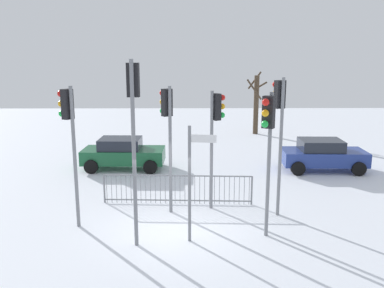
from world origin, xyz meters
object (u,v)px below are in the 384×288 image
traffic_light_rear_left (215,123)px  traffic_light_mid_right (134,112)px  direction_sign_post (192,178)px  traffic_light_mid_left (268,133)px  traffic_light_rear_right (69,125)px  traffic_light_foreground_right (167,121)px  traffic_light_foreground_left (279,115)px  car_blue_trailing (323,154)px  car_green_far (123,153)px  bare_tree_left (256,103)px

traffic_light_rear_left → traffic_light_mid_right: 3.78m
direction_sign_post → traffic_light_mid_right: bearing=-167.7°
traffic_light_mid_left → traffic_light_mid_right: 3.77m
traffic_light_rear_right → traffic_light_foreground_right: traffic_light_rear_right is taller
traffic_light_foreground_left → car_blue_trailing: traffic_light_foreground_left is taller
traffic_light_rear_left → car_green_far: traffic_light_rear_left is taller
traffic_light_rear_right → direction_sign_post: 4.08m
bare_tree_left → traffic_light_mid_right: bearing=-109.9°
traffic_light_rear_left → traffic_light_rear_right: size_ratio=0.94×
traffic_light_rear_left → traffic_light_rear_right: 4.78m
traffic_light_rear_right → bare_tree_left: (8.22, 15.60, -1.09)m
traffic_light_mid_left → traffic_light_rear_left: traffic_light_mid_left is taller
traffic_light_rear_left → traffic_light_foreground_right: traffic_light_foreground_right is taller
traffic_light_mid_right → traffic_light_rear_right: 2.54m
traffic_light_foreground_left → car_blue_trailing: 6.81m
car_green_far → traffic_light_mid_left: bearing=-53.4°
traffic_light_foreground_right → car_green_far: bearing=76.1°
traffic_light_mid_right → car_blue_trailing: 11.22m
traffic_light_rear_left → car_blue_trailing: (5.33, 4.74, -2.26)m
traffic_light_mid_left → traffic_light_foreground_left: bearing=-78.5°
car_green_far → traffic_light_mid_right: bearing=-76.8°
traffic_light_rear_right → direction_sign_post: (3.67, -1.17, -1.34)m
traffic_light_mid_right → traffic_light_rear_right: traffic_light_mid_right is taller
traffic_light_rear_right → direction_sign_post: traffic_light_rear_right is taller
traffic_light_mid_left → traffic_light_mid_right: size_ratio=0.83×
traffic_light_mid_left → direction_sign_post: bearing=38.5°
traffic_light_foreground_left → traffic_light_rear_right: size_ratio=1.04×
traffic_light_mid_left → traffic_light_rear_left: 2.82m
traffic_light_foreground_right → bare_tree_left: (5.32, 14.37, -1.03)m
traffic_light_mid_right → traffic_light_foreground_right: (0.78, 2.50, -0.62)m
traffic_light_rear_left → traffic_light_mid_right: size_ratio=0.80×
direction_sign_post → car_blue_trailing: direction_sign_post is taller
traffic_light_foreground_left → traffic_light_mid_left: size_ratio=1.07×
traffic_light_foreground_left → traffic_light_foreground_right: traffic_light_foreground_left is taller
traffic_light_foreground_right → direction_sign_post: 2.82m
traffic_light_foreground_right → bare_tree_left: traffic_light_foreground_right is taller
traffic_light_rear_left → direction_sign_post: traffic_light_rear_left is taller
traffic_light_rear_right → car_green_far: bearing=25.0°
car_green_far → bare_tree_left: bare_tree_left is taller
traffic_light_foreground_right → direction_sign_post: traffic_light_foreground_right is taller
traffic_light_mid_left → car_blue_trailing: (4.02, 7.23, -2.37)m
traffic_light_foreground_left → car_blue_trailing: size_ratio=1.19×
traffic_light_mid_left → direction_sign_post: (-2.15, -0.23, -1.25)m
car_green_far → direction_sign_post: bearing=-66.4°
traffic_light_foreground_left → bare_tree_left: (1.68, 14.67, -1.24)m
bare_tree_left → traffic_light_rear_right: bearing=-117.8°
traffic_light_rear_left → car_green_far: 6.91m
traffic_light_rear_left → car_blue_trailing: traffic_light_rear_left is taller
direction_sign_post → car_blue_trailing: size_ratio=0.88×
traffic_light_rear_left → car_green_far: size_ratio=1.07×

